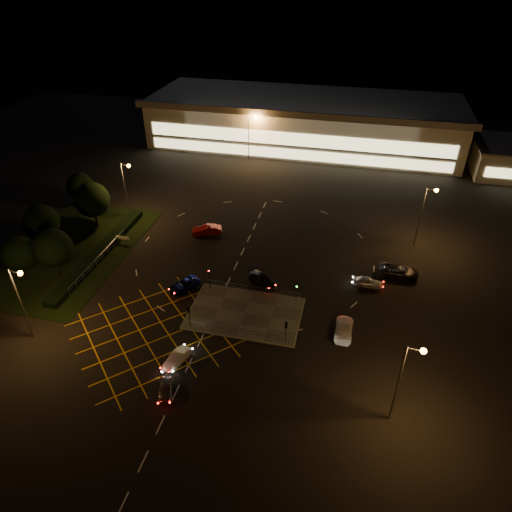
% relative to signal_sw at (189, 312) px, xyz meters
% --- Properties ---
extents(ground, '(180.00, 180.00, 0.00)m').
position_rel_signal_sw_xyz_m(ground, '(4.00, 5.99, -2.37)').
color(ground, black).
rests_on(ground, ground).
extents(pedestrian_island, '(14.00, 9.00, 0.12)m').
position_rel_signal_sw_xyz_m(pedestrian_island, '(6.00, 3.99, -2.31)').
color(pedestrian_island, '#4C4944').
rests_on(pedestrian_island, ground).
extents(grass_verge, '(18.00, 30.00, 0.08)m').
position_rel_signal_sw_xyz_m(grass_verge, '(-24.00, 11.99, -2.33)').
color(grass_verge, black).
rests_on(grass_verge, ground).
extents(hedge, '(2.00, 26.00, 1.00)m').
position_rel_signal_sw_xyz_m(hedge, '(-19.00, 11.99, -1.87)').
color(hedge, black).
rests_on(hedge, ground).
extents(supermarket, '(72.00, 26.50, 10.50)m').
position_rel_signal_sw_xyz_m(supermarket, '(4.00, 67.95, 2.95)').
color(supermarket, beige).
rests_on(supermarket, ground).
extents(streetlight_sw, '(1.78, 0.56, 10.03)m').
position_rel_signal_sw_xyz_m(streetlight_sw, '(-17.56, -6.01, 4.20)').
color(streetlight_sw, slate).
rests_on(streetlight_sw, ground).
extents(streetlight_se, '(1.78, 0.56, 10.03)m').
position_rel_signal_sw_xyz_m(streetlight_se, '(24.44, -8.01, 4.20)').
color(streetlight_se, slate).
rests_on(streetlight_se, ground).
extents(streetlight_nw, '(1.78, 0.56, 10.03)m').
position_rel_signal_sw_xyz_m(streetlight_nw, '(-19.56, 23.99, 4.20)').
color(streetlight_nw, slate).
rests_on(streetlight_nw, ground).
extents(streetlight_ne, '(1.78, 0.56, 10.03)m').
position_rel_signal_sw_xyz_m(streetlight_ne, '(28.44, 25.99, 4.20)').
color(streetlight_ne, slate).
rests_on(streetlight_ne, ground).
extents(streetlight_far_left, '(1.78, 0.56, 10.03)m').
position_rel_signal_sw_xyz_m(streetlight_far_left, '(-5.56, 53.99, 4.20)').
color(streetlight_far_left, slate).
rests_on(streetlight_far_left, ground).
extents(streetlight_far_right, '(1.78, 0.56, 10.03)m').
position_rel_signal_sw_xyz_m(streetlight_far_right, '(34.44, 55.99, 4.20)').
color(streetlight_far_right, slate).
rests_on(streetlight_far_right, ground).
extents(signal_sw, '(0.28, 0.30, 3.15)m').
position_rel_signal_sw_xyz_m(signal_sw, '(0.00, 0.00, 0.00)').
color(signal_sw, black).
rests_on(signal_sw, pedestrian_island).
extents(signal_se, '(0.28, 0.30, 3.15)m').
position_rel_signal_sw_xyz_m(signal_se, '(12.00, 0.00, 0.00)').
color(signal_se, black).
rests_on(signal_se, pedestrian_island).
extents(signal_nw, '(0.28, 0.30, 3.15)m').
position_rel_signal_sw_xyz_m(signal_nw, '(0.00, 7.99, 0.00)').
color(signal_nw, black).
rests_on(signal_nw, pedestrian_island).
extents(signal_ne, '(0.28, 0.30, 3.15)m').
position_rel_signal_sw_xyz_m(signal_ne, '(12.00, 7.99, 0.00)').
color(signal_ne, black).
rests_on(signal_ne, pedestrian_island).
extents(tree_a, '(5.04, 5.04, 6.86)m').
position_rel_signal_sw_xyz_m(tree_a, '(-26.00, 3.99, 1.97)').
color(tree_a, black).
rests_on(tree_a, ground).
extents(tree_b, '(5.40, 5.40, 7.35)m').
position_rel_signal_sw_xyz_m(tree_b, '(-28.00, 11.99, 2.28)').
color(tree_b, black).
rests_on(tree_b, ground).
extents(tree_c, '(5.76, 5.76, 7.84)m').
position_rel_signal_sw_xyz_m(tree_c, '(-24.00, 19.99, 2.59)').
color(tree_c, black).
rests_on(tree_c, ground).
extents(tree_d, '(4.68, 4.68, 6.37)m').
position_rel_signal_sw_xyz_m(tree_d, '(-30.00, 25.99, 1.65)').
color(tree_d, black).
rests_on(tree_d, ground).
extents(tree_e, '(5.40, 5.40, 7.35)m').
position_rel_signal_sw_xyz_m(tree_e, '(-22.00, 5.99, 2.28)').
color(tree_e, black).
rests_on(tree_e, ground).
extents(car_near_silver, '(2.50, 3.91, 1.24)m').
position_rel_signal_sw_xyz_m(car_near_silver, '(0.95, -9.98, -1.75)').
color(car_near_silver, '#ADB0B4').
rests_on(car_near_silver, ground).
extents(car_queue_white, '(2.46, 4.09, 1.27)m').
position_rel_signal_sw_xyz_m(car_queue_white, '(0.59, -5.90, -1.73)').
color(car_queue_white, silver).
rests_on(car_queue_white, ground).
extents(car_left_blue, '(4.10, 4.91, 1.25)m').
position_rel_signal_sw_xyz_m(car_left_blue, '(-3.50, 7.15, -1.74)').
color(car_left_blue, '#0E1355').
rests_on(car_left_blue, ground).
extents(car_far_dkgrey, '(4.97, 4.40, 1.38)m').
position_rel_signal_sw_xyz_m(car_far_dkgrey, '(6.77, 10.70, -1.68)').
color(car_far_dkgrey, black).
rests_on(car_far_dkgrey, ground).
extents(car_right_silver, '(4.05, 1.78, 1.36)m').
position_rel_signal_sw_xyz_m(car_right_silver, '(21.15, 13.59, -1.69)').
color(car_right_silver, silver).
rests_on(car_right_silver, ground).
extents(car_circ_red, '(5.06, 3.27, 1.57)m').
position_rel_signal_sw_xyz_m(car_circ_red, '(-5.05, 21.71, -1.58)').
color(car_circ_red, maroon).
rests_on(car_circ_red, ground).
extents(car_east_grey, '(5.75, 2.96, 1.55)m').
position_rel_signal_sw_xyz_m(car_east_grey, '(25.37, 17.10, -1.59)').
color(car_east_grey, black).
rests_on(car_east_grey, ground).
extents(car_approach_white, '(2.16, 5.20, 1.50)m').
position_rel_signal_sw_xyz_m(car_approach_white, '(18.61, 3.26, -1.61)').
color(car_approach_white, '#BABABA').
rests_on(car_approach_white, ground).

